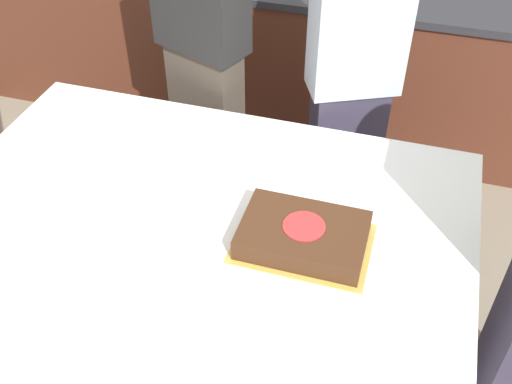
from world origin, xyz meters
TOP-DOWN VIEW (x-y plane):
  - ground_plane at (0.00, 0.00)m, footprint 14.00×14.00m
  - back_counter at (0.00, 1.66)m, footprint 4.40×0.58m
  - dining_table at (0.00, 0.00)m, footprint 1.92×1.17m
  - cake at (0.39, -0.10)m, footprint 0.45×0.32m
  - plate_stack at (-0.58, 0.00)m, footprint 0.23×0.23m
  - side_plate_near_cake at (0.47, 0.20)m, footprint 0.20×0.20m
  - utensil_pile at (-0.10, -0.43)m, footprint 0.14×0.12m
  - person_cutting_cake at (0.39, 0.80)m, footprint 0.43×0.35m
  - person_standing_back at (-0.30, 0.80)m, footprint 0.46×0.33m

SIDE VIEW (x-z plane):
  - ground_plane at x=0.00m, z-range 0.00..0.00m
  - dining_table at x=0.00m, z-range 0.00..0.76m
  - back_counter at x=0.00m, z-range 0.00..0.92m
  - side_plate_near_cake at x=0.47m, z-range 0.76..0.77m
  - utensil_pile at x=-0.10m, z-range 0.76..0.78m
  - plate_stack at x=-0.58m, z-range 0.76..0.82m
  - cake at x=0.39m, z-range 0.76..0.84m
  - person_standing_back at x=-0.30m, z-range 0.03..1.70m
  - person_cutting_cake at x=0.39m, z-range 0.04..1.72m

